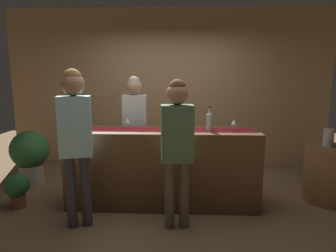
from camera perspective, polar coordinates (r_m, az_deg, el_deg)
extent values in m
plane|color=brown|center=(3.97, -1.04, -15.06)|extent=(10.00, 10.00, 0.00)
cube|color=tan|center=(5.50, 0.09, 7.55)|extent=(6.00, 0.12, 2.90)
cube|color=#543821|center=(3.78, -1.06, -8.20)|extent=(2.42, 0.60, 1.00)
cube|color=maroon|center=(3.66, -1.09, -0.72)|extent=(2.30, 0.28, 0.01)
cylinder|color=#194723|center=(3.62, 0.47, 0.81)|extent=(0.07, 0.07, 0.21)
cylinder|color=#194723|center=(3.60, 0.47, 3.05)|extent=(0.03, 0.03, 0.08)
cylinder|color=black|center=(3.60, 0.47, 3.78)|extent=(0.03, 0.03, 0.02)
cylinder|color=brown|center=(3.91, -15.76, 1.11)|extent=(0.07, 0.07, 0.21)
cylinder|color=brown|center=(3.89, -15.85, 3.18)|extent=(0.03, 0.03, 0.08)
cylinder|color=black|center=(3.89, -15.89, 3.86)|extent=(0.03, 0.03, 0.02)
cylinder|color=#B2C6C1|center=(3.63, 8.16, 0.72)|extent=(0.07, 0.07, 0.21)
cylinder|color=#B2C6C1|center=(3.61, 8.22, 2.96)|extent=(0.03, 0.03, 0.08)
cylinder|color=black|center=(3.60, 8.24, 3.69)|extent=(0.03, 0.03, 0.02)
cylinder|color=silver|center=(3.76, -8.05, -0.54)|extent=(0.06, 0.06, 0.00)
cylinder|color=silver|center=(3.76, -8.06, 0.06)|extent=(0.01, 0.01, 0.08)
cone|color=silver|center=(3.75, -8.09, 1.11)|extent=(0.07, 0.07, 0.06)
cylinder|color=silver|center=(3.68, 12.85, -0.92)|extent=(0.06, 0.06, 0.00)
cylinder|color=silver|center=(3.67, 12.88, -0.32)|extent=(0.01, 0.01, 0.08)
cone|color=silver|center=(3.66, 12.92, 0.76)|extent=(0.07, 0.07, 0.06)
cylinder|color=#26262B|center=(4.41, -5.39, -7.08)|extent=(0.11, 0.11, 0.78)
cylinder|color=#26262B|center=(4.42, -7.47, -7.06)|extent=(0.11, 0.11, 0.78)
cube|color=white|center=(4.26, -6.61, 1.96)|extent=(0.35, 0.22, 0.62)
sphere|color=tan|center=(4.23, -6.73, 7.69)|extent=(0.23, 0.23, 0.23)
sphere|color=#AD9E8E|center=(4.22, -6.74, 8.57)|extent=(0.18, 0.18, 0.18)
cylinder|color=brown|center=(3.26, 0.32, -13.44)|extent=(0.11, 0.11, 0.77)
cylinder|color=brown|center=(3.27, 3.19, -13.35)|extent=(0.11, 0.11, 0.77)
cube|color=#4C6B4C|center=(3.06, 1.82, -1.48)|extent=(0.36, 0.23, 0.61)
sphere|color=#9E7051|center=(3.00, 1.87, 6.37)|extent=(0.23, 0.23, 0.23)
sphere|color=brown|center=(3.00, 1.87, 7.58)|extent=(0.18, 0.18, 0.18)
cylinder|color=#33333D|center=(3.43, -18.61, -12.27)|extent=(0.11, 0.11, 0.82)
cylinder|color=#33333D|center=(3.42, -15.88, -12.22)|extent=(0.11, 0.11, 0.82)
cube|color=#99D1E0|center=(3.23, -17.91, -0.09)|extent=(0.38, 0.28, 0.65)
sphere|color=#9E7051|center=(3.18, -18.34, 7.84)|extent=(0.25, 0.25, 0.25)
sphere|color=olive|center=(3.18, -18.40, 9.05)|extent=(0.19, 0.19, 0.19)
cylinder|color=brown|center=(4.50, 29.51, -8.27)|extent=(0.68, 0.68, 0.74)
cylinder|color=#B7B2A8|center=(4.43, 29.17, -1.97)|extent=(0.13, 0.13, 0.24)
cylinder|color=#9E9389|center=(5.05, -25.33, -8.60)|extent=(0.36, 0.36, 0.31)
sphere|color=#2D6633|center=(4.94, -25.67, -4.18)|extent=(0.58, 0.58, 0.58)
cylinder|color=brown|center=(4.30, -27.51, -12.98)|extent=(0.19, 0.19, 0.16)
sphere|color=#23562D|center=(4.23, -27.74, -10.32)|extent=(0.31, 0.31, 0.31)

